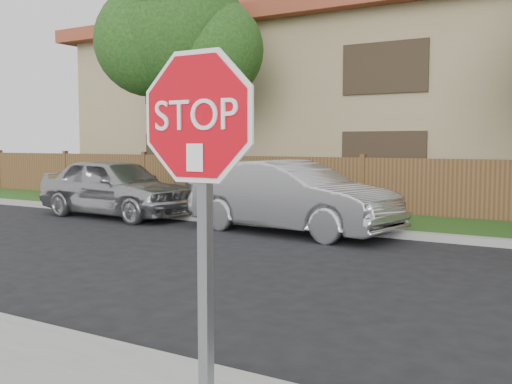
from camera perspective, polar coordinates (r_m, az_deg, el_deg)
The scene contains 6 objects.
far_curb at distance 12.58m, azimuth 21.61°, elevation -4.46°, with size 70.00×0.30×0.15m, color gray.
grass_strip at distance 14.19m, azimuth 22.80°, elevation -3.54°, with size 70.00×3.00×0.12m, color #1E4714.
tree_left at distance 17.93m, azimuth -7.49°, elevation 15.01°, with size 4.80×3.90×7.78m.
stop_sign at distance 3.28m, azimuth -5.37°, elevation 1.54°, with size 1.01×0.13×2.55m.
sedan_far_left at distance 16.61m, azimuth -13.21°, elevation 0.46°, with size 1.91×4.76×1.62m, color #A8A7AC.
sedan_left at distance 13.27m, azimuth 3.42°, elevation -0.48°, with size 1.71×4.90×1.62m, color #A8A7AC.
Camera 1 is at (2.18, -4.09, 2.01)m, focal length 42.00 mm.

